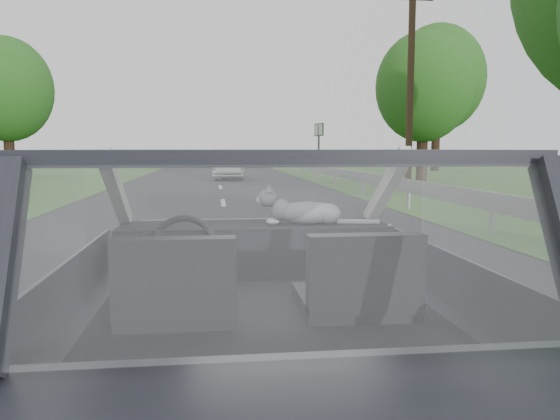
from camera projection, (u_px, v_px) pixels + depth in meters
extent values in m
cube|color=#212229|center=(264.00, 297.00, 2.68)|extent=(1.80, 4.00, 1.45)
cube|color=black|center=(254.00, 249.00, 3.28)|extent=(1.58, 0.45, 0.30)
cube|color=black|center=(176.00, 282.00, 2.33)|extent=(0.50, 0.72, 0.42)
cube|color=black|center=(359.00, 277.00, 2.43)|extent=(0.50, 0.72, 0.42)
torus|color=black|center=(184.00, 247.00, 2.94)|extent=(0.36, 0.36, 0.04)
ellipsoid|color=gray|center=(307.00, 211.00, 3.25)|extent=(0.54, 0.22, 0.23)
cube|color=#A9A9A9|center=(404.00, 185.00, 13.08)|extent=(0.05, 90.00, 0.32)
imported|color=silver|center=(229.00, 165.00, 26.15)|extent=(1.75, 4.10, 1.33)
cube|color=#0C4712|center=(319.00, 150.00, 28.95)|extent=(0.38, 1.11, 2.79)
cylinder|color=brown|center=(410.00, 85.00, 18.92)|extent=(0.31, 0.31, 7.28)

